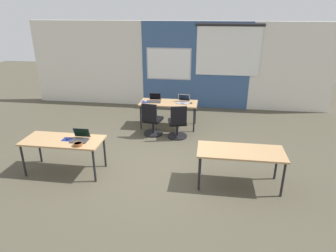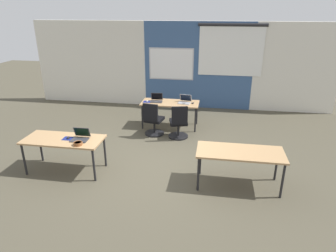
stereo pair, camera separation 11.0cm
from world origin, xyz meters
name	(u,v)px [view 2 (the right image)]	position (x,y,z in m)	size (l,w,h in m)	color
ground_plane	(155,163)	(0.00, 0.00, 0.00)	(24.00, 24.00, 0.00)	#4C4738
back_wall_assembly	(180,65)	(0.03, 4.19, 1.41)	(10.00, 0.27, 2.80)	silver
desk_near_left	(64,141)	(-1.75, -0.60, 0.66)	(1.60, 0.70, 0.72)	tan
desk_near_right	(240,154)	(1.75, -0.60, 0.66)	(1.60, 0.70, 0.72)	tan
desk_far_center	(170,104)	(0.00, 2.20, 0.66)	(1.60, 0.70, 0.72)	tan
laptop_far_right	(185,101)	(0.41, 2.23, 0.77)	(0.38, 0.37, 0.22)	#9E9EA3
mouse_far_right	(193,103)	(0.63, 2.18, 0.74)	(0.09, 0.11, 0.03)	black
chair_far_right	(179,125)	(0.35, 1.42, 0.38)	(0.53, 0.58, 0.92)	black
laptop_far_left	(157,100)	(-0.39, 2.23, 0.77)	(0.35, 0.32, 0.23)	#333338
mousepad_far_left	(147,102)	(-0.65, 2.15, 0.72)	(0.22, 0.19, 0.00)	navy
mouse_far_left	(147,101)	(-0.65, 2.15, 0.74)	(0.06, 0.10, 0.03)	#B2B2B7
chair_far_left	(153,122)	(-0.34, 1.51, 0.38)	(0.52, 0.57, 0.92)	black
laptop_near_left_inner	(80,137)	(-1.39, -0.57, 0.77)	(0.33, 0.31, 0.23)	#333338
mousepad_near_left_inner	(68,139)	(-1.65, -0.58, 0.72)	(0.22, 0.19, 0.00)	navy
mouse_near_left_inner	(68,138)	(-1.65, -0.58, 0.74)	(0.08, 0.11, 0.03)	black
snack_bowl	(78,143)	(-1.32, -0.83, 0.76)	(0.18, 0.18, 0.06)	brown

